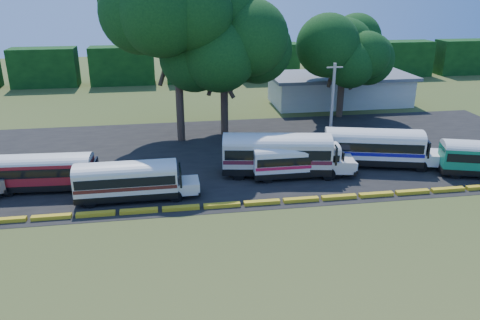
{
  "coord_description": "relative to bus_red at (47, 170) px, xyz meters",
  "views": [
    {
      "loc": [
        -4.96,
        -29.78,
        15.49
      ],
      "look_at": [
        0.63,
        6.0,
        1.72
      ],
      "focal_mm": 35.0,
      "sensor_mm": 36.0,
      "label": 1
    }
  ],
  "objects": [
    {
      "name": "tree_east",
      "position": [
        30.44,
        17.34,
        6.63
      ],
      "size": [
        9.24,
        9.24,
        11.78
      ],
      "color": "#38271C",
      "rests_on": "ground"
    },
    {
      "name": "terminal_building",
      "position": [
        32.7,
        23.83,
        0.32
      ],
      "size": [
        19.0,
        9.0,
        4.0
      ],
      "color": "beige",
      "rests_on": "ground"
    },
    {
      "name": "ground",
      "position": [
        14.7,
        -6.17,
        -1.71
      ],
      "size": [
        160.0,
        160.0,
        0.0
      ],
      "primitive_type": "plane",
      "color": "#2D4918",
      "rests_on": "ground"
    },
    {
      "name": "curb",
      "position": [
        14.7,
        -5.17,
        -1.56
      ],
      "size": [
        53.7,
        0.45,
        0.3
      ],
      "color": "yellow",
      "rests_on": "ground"
    },
    {
      "name": "bus_white_red",
      "position": [
        20.18,
        -0.42,
        -0.06
      ],
      "size": [
        8.9,
        2.27,
        2.92
      ],
      "rotation": [
        0.0,
        0.0,
        -0.0
      ],
      "color": "black",
      "rests_on": "ground"
    },
    {
      "name": "bus_cream_west",
      "position": [
        6.5,
        -2.81,
        0.01
      ],
      "size": [
        9.26,
        2.4,
        3.04
      ],
      "rotation": [
        0.0,
        0.0,
        0.01
      ],
      "color": "black",
      "rests_on": "ground"
    },
    {
      "name": "bus_cream_east",
      "position": [
        18.78,
        0.25,
        0.36
      ],
      "size": [
        11.43,
        4.58,
        3.66
      ],
      "rotation": [
        0.0,
        0.0,
        -0.17
      ],
      "color": "black",
      "rests_on": "ground"
    },
    {
      "name": "bus_red",
      "position": [
        0.0,
        0.0,
        0.0
      ],
      "size": [
        9.19,
        2.75,
        2.98
      ],
      "rotation": [
        0.0,
        0.0,
        -0.06
      ],
      "color": "black",
      "rests_on": "ground"
    },
    {
      "name": "treeline_backdrop",
      "position": [
        14.7,
        41.83,
        1.29
      ],
      "size": [
        130.0,
        4.0,
        6.0
      ],
      "color": "black",
      "rests_on": "ground"
    },
    {
      "name": "bus_white_blue",
      "position": [
        27.74,
        1.01,
        0.22
      ],
      "size": [
        10.71,
        5.12,
        3.42
      ],
      "rotation": [
        0.0,
        0.0,
        -0.26
      ],
      "color": "black",
      "rests_on": "ground"
    },
    {
      "name": "utility_pole",
      "position": [
        25.75,
        7.33,
        2.53
      ],
      "size": [
        1.6,
        0.3,
        8.27
      ],
      "color": "gray",
      "rests_on": "ground"
    },
    {
      "name": "asphalt_strip",
      "position": [
        15.7,
        5.83,
        -1.7
      ],
      "size": [
        64.0,
        24.0,
        0.02
      ],
      "primitive_type": "cube",
      "color": "black",
      "rests_on": "ground"
    },
    {
      "name": "tree_center",
      "position": [
        15.6,
        12.37,
        8.0
      ],
      "size": [
        10.15,
        10.15,
        13.48
      ],
      "color": "#38271C",
      "rests_on": "ground"
    },
    {
      "name": "tree_west",
      "position": [
        10.86,
        11.23,
        11.16
      ],
      "size": [
        11.93,
        11.93,
        17.29
      ],
      "color": "#38271C",
      "rests_on": "ground"
    }
  ]
}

